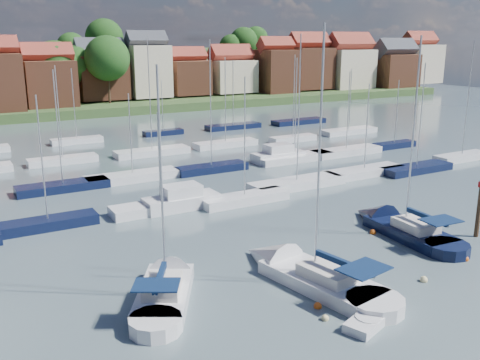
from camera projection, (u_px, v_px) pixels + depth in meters
ground at (157, 161)px, 68.89m from camera, size 260.00×260.00×0.00m
sailboat_left at (167, 286)px, 33.22m from camera, size 8.06×11.07×15.09m
sailboat_centre at (301, 273)px, 35.08m from camera, size 5.55×13.37×17.57m
sailboat_navy at (397, 227)px, 43.60m from camera, size 4.20×12.40×16.83m
tender at (368, 322)px, 29.15m from camera, size 3.43×2.42×0.68m
timber_piling at (478, 220)px, 42.13m from camera, size 0.40×0.40×6.81m
buoy_b at (325, 320)px, 29.85m from camera, size 0.43×0.43×0.43m
buoy_c at (318, 308)px, 31.20m from camera, size 0.48×0.48×0.48m
buoy_d at (424, 281)px, 34.61m from camera, size 0.51×0.51×0.51m
buoy_e at (373, 234)px, 43.09m from camera, size 0.50×0.50×0.50m
buoy_f at (465, 260)px, 37.88m from camera, size 0.47×0.47×0.47m
marina_field at (186, 163)px, 65.62m from camera, size 79.62×41.41×15.93m
far_shore_town at (41, 79)px, 146.56m from camera, size 212.46×90.00×22.27m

